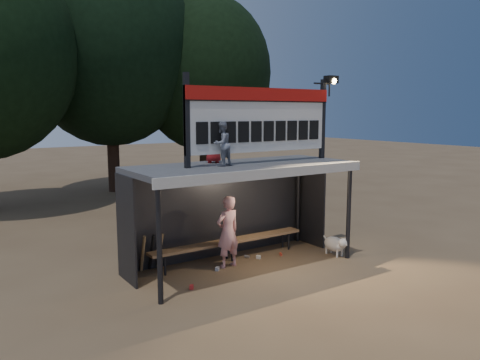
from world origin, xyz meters
The scene contains 12 objects.
ground centered at (0.00, 0.00, 0.00)m, with size 80.00×80.00×0.00m, color brown.
player centered at (-0.29, 0.16, 0.80)m, with size 0.59×0.39×1.61m, color white.
child_a centered at (-0.59, -0.10, 2.78)m, with size 0.45×0.35×0.93m, color slate.
child_b centered at (-0.42, 0.55, 2.76)m, with size 0.43×0.28×0.89m, color maroon.
dugout_shelter centered at (0.00, 0.24, 1.85)m, with size 5.10×2.08×2.32m.
scoreboard_assembly centered at (0.56, -0.01, 3.32)m, with size 4.10×0.27×1.99m.
bench centered at (0.00, 0.55, 0.43)m, with size 4.00×0.35×0.48m.
tree_mid centered at (1.00, 11.50, 6.17)m, with size 7.22×7.22×10.36m.
tree_right centered at (5.00, 10.50, 5.19)m, with size 6.08×6.08×8.72m.
dog centered at (2.32, -0.58, 0.28)m, with size 0.36×0.81×0.49m.
bats centered at (-1.93, 0.82, 0.43)m, with size 0.68×0.35×0.84m.
litter centered at (-0.02, 0.05, 0.04)m, with size 2.93×1.15×0.08m.
Camera 1 is at (-5.69, -8.40, 3.44)m, focal length 35.00 mm.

